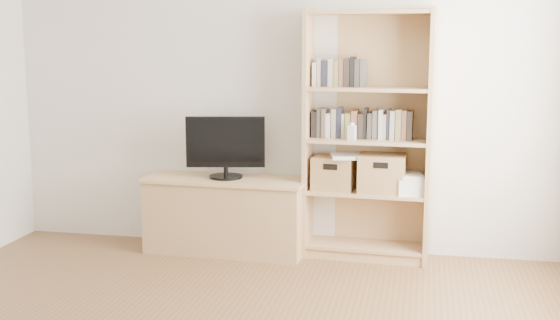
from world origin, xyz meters
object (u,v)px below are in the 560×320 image
(basket_left, at_px, (334,173))
(laptop, at_px, (354,156))
(bookshelf, at_px, (368,136))
(basket_right, at_px, (382,173))
(baby_monitor, at_px, (352,133))
(tv_stand, at_px, (226,216))
(television, at_px, (226,147))

(basket_left, relative_size, laptop, 0.89)
(bookshelf, xyz_separation_m, basket_right, (0.12, -0.01, -0.28))
(bookshelf, bearing_deg, basket_left, -178.81)
(baby_monitor, height_order, basket_left, baby_monitor)
(basket_left, bearing_deg, tv_stand, -169.66)
(television, bearing_deg, baby_monitor, -13.50)
(basket_right, bearing_deg, laptop, -176.46)
(television, height_order, baby_monitor, television)
(television, xyz_separation_m, basket_left, (0.86, 0.07, -0.19))
(television, height_order, basket_left, television)
(baby_monitor, distance_m, basket_right, 0.40)
(bookshelf, relative_size, laptop, 5.43)
(baby_monitor, relative_size, basket_left, 0.36)
(basket_left, bearing_deg, laptop, -3.27)
(tv_stand, height_order, baby_monitor, baby_monitor)
(bookshelf, distance_m, baby_monitor, 0.16)
(bookshelf, relative_size, basket_right, 5.45)
(laptop, bearing_deg, basket_left, 158.90)
(television, distance_m, laptop, 1.02)
(laptop, bearing_deg, baby_monitor, -112.62)
(laptop, bearing_deg, tv_stand, 170.36)
(television, xyz_separation_m, baby_monitor, (1.00, -0.04, 0.15))
(tv_stand, relative_size, basket_right, 3.58)
(bookshelf, bearing_deg, laptop, -166.43)
(basket_left, xyz_separation_m, laptop, (0.16, -0.02, 0.14))
(basket_left, distance_m, basket_right, 0.38)
(laptop, bearing_deg, television, 170.36)
(bookshelf, height_order, basket_right, bookshelf)
(basket_left, relative_size, basket_right, 0.89)
(basket_right, height_order, laptop, basket_right)
(baby_monitor, distance_m, laptop, 0.21)
(tv_stand, xyz_separation_m, laptop, (1.02, 0.05, 0.52))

